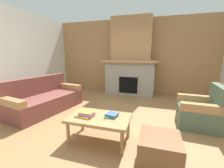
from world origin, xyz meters
name	(u,v)px	position (x,y,z in m)	size (l,w,h in m)	color
ground	(108,125)	(0.00, 0.00, 0.00)	(9.00, 9.00, 0.00)	olive
wall_back_wood_panel	(132,56)	(0.00, 3.00, 1.35)	(6.00, 0.12, 2.70)	#A87A4C
fireplace	(131,62)	(0.00, 2.62, 1.16)	(1.90, 0.82, 2.70)	gray
couch	(45,100)	(-1.82, 0.31, 0.29)	(1.16, 1.92, 0.85)	brown
armchair	(201,112)	(1.80, 0.54, 0.29)	(0.80, 0.80, 0.85)	#4C604C
coffee_table	(99,120)	(0.03, -0.54, 0.38)	(1.00, 0.60, 0.43)	#A87A4C
ottoman	(159,150)	(0.97, -0.82, 0.20)	(0.52, 0.52, 0.40)	brown
book_stack_near_edge	(86,114)	(-0.19, -0.59, 0.46)	(0.30, 0.24, 0.07)	gold
book_stack_center	(111,115)	(0.22, -0.48, 0.46)	(0.24, 0.23, 0.05)	#3D7F4C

